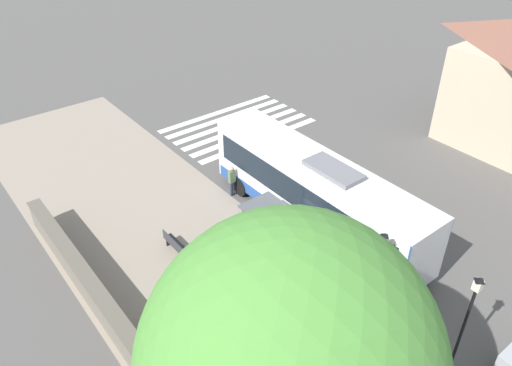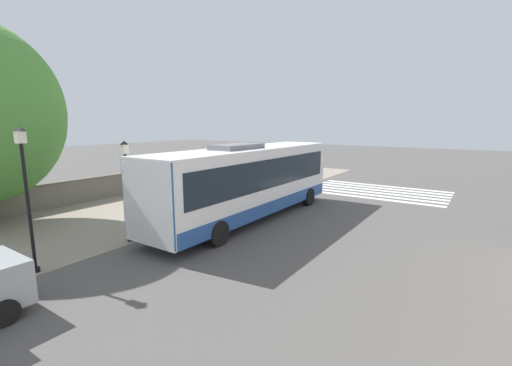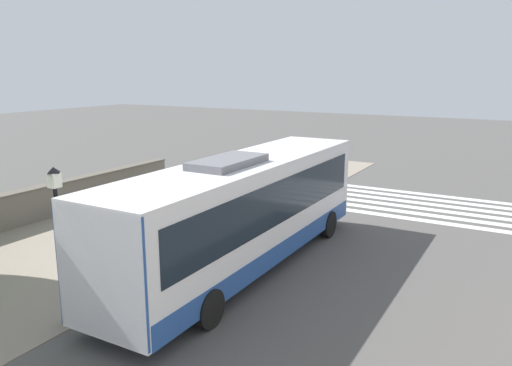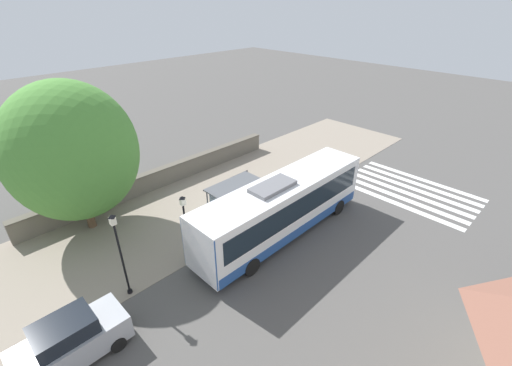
% 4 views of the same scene
% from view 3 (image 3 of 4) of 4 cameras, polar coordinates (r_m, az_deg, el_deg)
% --- Properties ---
extents(ground_plane, '(120.00, 120.00, 0.00)m').
position_cam_3_polar(ground_plane, '(15.74, -10.20, -10.50)').
color(ground_plane, '#514F4C').
rests_on(ground_plane, ground).
extents(sidewalk_plaza, '(9.00, 44.00, 0.02)m').
position_cam_3_polar(sidewalk_plaza, '(18.77, -20.95, -7.26)').
color(sidewalk_plaza, gray).
rests_on(sidewalk_plaza, ground).
extents(crosswalk_stripes, '(9.00, 5.25, 0.01)m').
position_cam_3_polar(crosswalk_stripes, '(24.54, 18.25, -2.46)').
color(crosswalk_stripes, silver).
rests_on(crosswalk_stripes, ground).
extents(bus, '(2.68, 11.95, 3.69)m').
position_cam_3_polar(bus, '(15.55, -1.38, -3.13)').
color(bus, white).
rests_on(bus, ground).
extents(bus_shelter, '(1.69, 3.47, 2.52)m').
position_cam_3_polar(bus_shelter, '(16.62, -12.67, -1.71)').
color(bus_shelter, '#515459').
rests_on(bus_shelter, ground).
extents(pedestrian, '(0.34, 0.23, 1.75)m').
position_cam_3_polar(pedestrian, '(20.25, 1.18, -1.94)').
color(pedestrian, '#2D3347').
rests_on(pedestrian, ground).
extents(bench, '(0.40, 1.73, 0.88)m').
position_cam_3_polar(bench, '(21.32, -12.46, -3.03)').
color(bench, '#333338').
rests_on(bench, ground).
extents(street_lamp_near, '(0.28, 0.28, 3.97)m').
position_cam_3_polar(street_lamp_near, '(12.88, -21.59, -5.31)').
color(street_lamp_near, black).
rests_on(street_lamp_near, ground).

